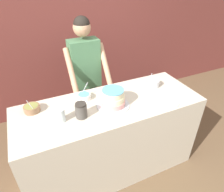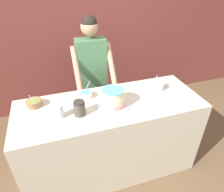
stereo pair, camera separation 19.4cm
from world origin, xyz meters
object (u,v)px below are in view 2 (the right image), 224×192
Objects in this scene: person_baker at (92,69)px; drinking_glass at (59,111)px; cake at (113,99)px; frosting_bowl_white at (158,85)px; frosting_bowl_olive at (34,103)px; frosting_bowl_blue at (86,95)px; ceramic_plate at (169,105)px; stoneware_jar at (80,108)px.

drinking_glass is (-0.48, -0.76, -0.01)m from person_baker.
person_baker reaches higher than cake.
drinking_glass is at bearing -122.51° from person_baker.
frosting_bowl_white is 1.34m from frosting_bowl_olive.
frosting_bowl_blue reaches higher than ceramic_plate.
frosting_bowl_blue is at bearing 67.54° from stoneware_jar.
frosting_bowl_olive is at bearing 130.67° from drinking_glass.
frosting_bowl_white reaches higher than drinking_glass.
drinking_glass is (-1.12, -0.17, 0.02)m from frosting_bowl_white.
frosting_bowl_blue is 0.30m from stoneware_jar.
cake is at bearing -165.37° from frosting_bowl_white.
person_baker reaches higher than drinking_glass.
cake is 0.61m from frosting_bowl_white.
person_baker is 0.54m from frosting_bowl_blue.
stoneware_jar is (-0.11, -0.28, 0.04)m from frosting_bowl_blue.
person_baker is at bearing 137.30° from frosting_bowl_white.
stoneware_jar is (0.18, -0.02, 0.01)m from drinking_glass.
ceramic_plate is (1.27, -0.42, -0.03)m from frosting_bowl_olive.
drinking_glass is 0.18m from stoneware_jar.
frosting_bowl_white is at bearing 14.63° from cake.
stoneware_jar is at bearing -173.22° from cake.
frosting_bowl_blue is 1.16× the size of stoneware_jar.
frosting_bowl_white is at bearing 11.83° from stoneware_jar.
frosting_bowl_olive is (-1.34, 0.09, -0.01)m from frosting_bowl_white.
frosting_bowl_white reaches higher than ceramic_plate.
frosting_bowl_olive is (-0.52, 0.01, 0.00)m from frosting_bowl_blue.
person_baker is 0.87m from frosting_bowl_olive.
stoneware_jar is (-0.30, -0.78, -0.00)m from person_baker.
cake is at bearing -46.32° from frosting_bowl_blue.
frosting_bowl_blue reaches higher than drinking_glass.
frosting_bowl_olive is (-0.71, -0.50, -0.04)m from person_baker.
ceramic_plate is at bearing -18.38° from cake.
cake is at bearing 2.15° from drinking_glass.
cake is at bearing -87.00° from person_baker.
frosting_bowl_olive is at bearing 161.92° from ceramic_plate.
cake is 0.34m from stoneware_jar.
drinking_glass is at bearing -177.85° from cake.
frosting_bowl_blue is 1.32× the size of drinking_glass.
drinking_glass is (0.22, -0.26, 0.03)m from frosting_bowl_olive.
cake is 0.56m from ceramic_plate.
frosting_bowl_olive is at bearing 179.45° from frosting_bowl_blue.
frosting_bowl_olive is at bearing 162.12° from cake.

